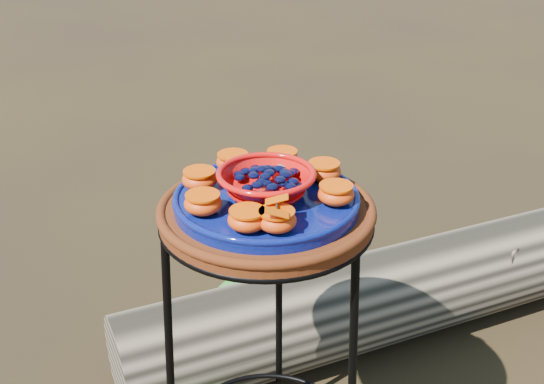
# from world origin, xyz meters

# --- Properties ---
(plant_stand) EXTENTS (0.44, 0.44, 0.70)m
(plant_stand) POSITION_xyz_m (0.00, 0.00, 0.35)
(plant_stand) COLOR black
(plant_stand) RESTS_ON ground
(terracotta_saucer) EXTENTS (0.40, 0.40, 0.03)m
(terracotta_saucer) POSITION_xyz_m (0.00, 0.00, 0.72)
(terracotta_saucer) COLOR #471D0A
(terracotta_saucer) RESTS_ON plant_stand
(cobalt_plate) EXTENTS (0.34, 0.34, 0.02)m
(cobalt_plate) POSITION_xyz_m (0.00, 0.00, 0.74)
(cobalt_plate) COLOR #000135
(cobalt_plate) RESTS_ON terracotta_saucer
(red_bowl) EXTENTS (0.17, 0.17, 0.05)m
(red_bowl) POSITION_xyz_m (0.00, 0.00, 0.78)
(red_bowl) COLOR red
(red_bowl) RESTS_ON cobalt_plate
(glass_gems) EXTENTS (0.13, 0.13, 0.02)m
(glass_gems) POSITION_xyz_m (0.00, 0.00, 0.81)
(glass_gems) COLOR black
(glass_gems) RESTS_ON red_bowl
(orange_half_0) EXTENTS (0.07, 0.07, 0.04)m
(orange_half_0) POSITION_xyz_m (0.03, -0.12, 0.77)
(orange_half_0) COLOR #C54200
(orange_half_0) RESTS_ON cobalt_plate
(orange_half_1) EXTENTS (0.07, 0.07, 0.04)m
(orange_half_1) POSITION_xyz_m (0.13, -0.01, 0.77)
(orange_half_1) COLOR #C54200
(orange_half_1) RESTS_ON cobalt_plate
(orange_half_2) EXTENTS (0.07, 0.07, 0.04)m
(orange_half_2) POSITION_xyz_m (0.10, 0.08, 0.77)
(orange_half_2) COLOR #C54200
(orange_half_2) RESTS_ON cobalt_plate
(orange_half_3) EXTENTS (0.07, 0.07, 0.04)m
(orange_half_3) POSITION_xyz_m (0.01, 0.13, 0.77)
(orange_half_3) COLOR #C54200
(orange_half_3) RESTS_ON cobalt_plate
(orange_half_4) EXTENTS (0.07, 0.07, 0.04)m
(orange_half_4) POSITION_xyz_m (-0.08, 0.10, 0.77)
(orange_half_4) COLOR #C54200
(orange_half_4) RESTS_ON cobalt_plate
(orange_half_5) EXTENTS (0.07, 0.07, 0.04)m
(orange_half_5) POSITION_xyz_m (-0.13, 0.01, 0.77)
(orange_half_5) COLOR #C54200
(orange_half_5) RESTS_ON cobalt_plate
(orange_half_6) EXTENTS (0.07, 0.07, 0.04)m
(orange_half_6) POSITION_xyz_m (-0.10, -0.08, 0.77)
(orange_half_6) COLOR #C54200
(orange_half_6) RESTS_ON cobalt_plate
(orange_half_7) EXTENTS (0.07, 0.07, 0.04)m
(orange_half_7) POSITION_xyz_m (-0.01, -0.13, 0.77)
(orange_half_7) COLOR #C54200
(orange_half_7) RESTS_ON cobalt_plate
(butterfly) EXTENTS (0.09, 0.06, 0.01)m
(butterfly) POSITION_xyz_m (0.03, -0.12, 0.80)
(butterfly) COLOR #D54900
(butterfly) RESTS_ON orange_half_0
(driftwood_log) EXTENTS (1.49, 1.12, 0.28)m
(driftwood_log) POSITION_xyz_m (0.23, 0.57, 0.14)
(driftwood_log) COLOR black
(driftwood_log) RESTS_ON ground
(foliage_back) EXTENTS (0.30, 0.30, 0.15)m
(foliage_back) POSITION_xyz_m (-0.11, 0.60, 0.07)
(foliage_back) COLOR #287229
(foliage_back) RESTS_ON ground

